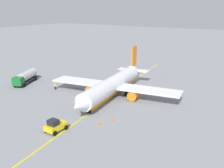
# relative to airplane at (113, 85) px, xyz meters

# --- Properties ---
(ground_plane) EXTENTS (400.00, 400.00, 0.00)m
(ground_plane) POSITION_rel_airplane_xyz_m (0.51, 0.07, -2.61)
(ground_plane) COLOR gray
(airplane) EXTENTS (33.44, 31.07, 9.57)m
(airplane) POSITION_rel_airplane_xyz_m (0.00, 0.00, 0.00)
(airplane) COLOR white
(airplane) RESTS_ON ground
(fuel_tanker) EXTENTS (10.53, 6.27, 3.15)m
(fuel_tanker) POSITION_rel_airplane_xyz_m (3.55, -25.23, -0.88)
(fuel_tanker) COLOR #2D2D33
(fuel_tanker) RESTS_ON ground
(pushback_tug) EXTENTS (3.63, 2.35, 2.20)m
(pushback_tug) POSITION_rel_airplane_xyz_m (20.26, 1.64, -1.60)
(pushback_tug) COLOR yellow
(pushback_tug) RESTS_ON ground
(refueling_worker) EXTENTS (0.59, 0.63, 1.71)m
(refueling_worker) POSITION_rel_airplane_xyz_m (3.44, -14.73, -1.79)
(refueling_worker) COLOR navy
(refueling_worker) RESTS_ON ground
(safety_cone_nose) EXTENTS (0.51, 0.51, 0.57)m
(safety_cone_nose) POSITION_rel_airplane_xyz_m (14.21, 6.38, -2.33)
(safety_cone_nose) COLOR #F2590F
(safety_cone_nose) RESTS_ON ground
(safety_cone_wingtip) EXTENTS (0.58, 0.58, 0.64)m
(safety_cone_wingtip) POSITION_rel_airplane_xyz_m (11.84, 7.37, -2.29)
(safety_cone_wingtip) COLOR #F2590F
(safety_cone_wingtip) RESTS_ON ground
(taxi_line_marking) EXTENTS (76.66, 11.13, 0.01)m
(taxi_line_marking) POSITION_rel_airplane_xyz_m (0.51, 0.07, -2.60)
(taxi_line_marking) COLOR yellow
(taxi_line_marking) RESTS_ON ground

